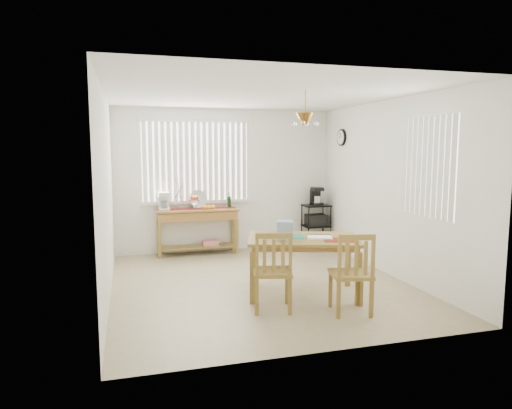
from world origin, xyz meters
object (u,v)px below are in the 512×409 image
object	(u,v)px
dining_table	(304,244)
chair_left	(273,272)
cart_items	(316,197)
chair_right	(352,274)
sideboard	(198,220)
wire_cart	(316,222)

from	to	relation	value
dining_table	chair_left	distance (m)	0.76
cart_items	chair_right	bearing A→B (deg)	-106.58
sideboard	cart_items	bearing A→B (deg)	-0.44
chair_right	cart_items	bearing A→B (deg)	73.42
cart_items	wire_cart	bearing A→B (deg)	-90.00
dining_table	wire_cart	bearing A→B (deg)	63.65
wire_cart	chair_left	size ratio (longest dim) A/B	0.87
dining_table	chair_left	xyz separation A→B (m)	(-0.57, -0.47, -0.20)
wire_cart	chair_left	bearing A→B (deg)	-121.14
wire_cart	chair_left	world-z (taller)	chair_left
cart_items	chair_right	distance (m)	3.60
sideboard	cart_items	size ratio (longest dim) A/B	4.29
sideboard	chair_right	bearing A→B (deg)	-70.09
wire_cart	cart_items	distance (m)	0.48
dining_table	chair_left	world-z (taller)	chair_left
wire_cart	cart_items	bearing A→B (deg)	90.00
chair_left	wire_cart	bearing A→B (deg)	58.86
wire_cart	dining_table	size ratio (longest dim) A/B	0.51
dining_table	chair_right	world-z (taller)	chair_right
wire_cart	chair_right	world-z (taller)	chair_right
chair_left	chair_right	xyz separation A→B (m)	(0.84, -0.34, 0.00)
dining_table	chair_right	xyz separation A→B (m)	(0.27, -0.81, -0.20)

